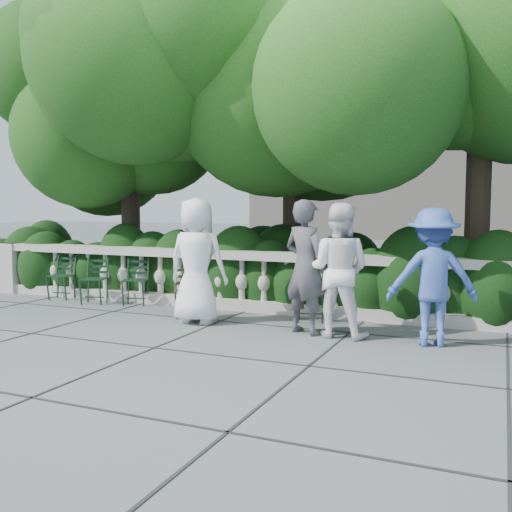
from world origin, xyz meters
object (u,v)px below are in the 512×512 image
at_px(chair_d, 310,323).
at_px(person_older_blue, 433,277).
at_px(person_woman_grey, 305,267).
at_px(person_businessman, 197,261).
at_px(chair_c, 134,306).
at_px(chair_b, 58,300).
at_px(chair_a, 91,305).
at_px(person_casual_man, 338,270).
at_px(chair_weathered, 195,321).

relative_size(chair_d, person_older_blue, 0.49).
bearing_deg(person_woman_grey, person_businessman, 19.96).
height_order(chair_c, person_older_blue, person_older_blue).
distance_m(person_woman_grey, person_older_blue, 1.67).
distance_m(chair_b, person_older_blue, 6.88).
bearing_deg(chair_a, person_casual_man, -24.60).
distance_m(chair_weathered, person_woman_grey, 2.03).
height_order(chair_d, person_businessman, person_businessman).
bearing_deg(chair_a, chair_b, 153.33).
xyz_separation_m(person_businessman, person_older_blue, (3.38, -0.03, -0.07)).
distance_m(chair_a, person_casual_man, 4.78).
bearing_deg(chair_c, chair_b, 161.11).
relative_size(chair_a, chair_b, 1.00).
distance_m(chair_a, person_woman_grey, 4.34).
bearing_deg(chair_c, person_businessman, -44.11).
distance_m(chair_c, person_older_blue, 5.23).
xyz_separation_m(person_woman_grey, person_casual_man, (0.46, 0.01, -0.02)).
relative_size(chair_b, person_businessman, 0.45).
height_order(chair_d, chair_weathered, same).
bearing_deg(chair_d, person_older_blue, -35.74).
relative_size(chair_c, person_casual_man, 0.47).
bearing_deg(person_casual_man, chair_weathered, -1.22).
bearing_deg(person_casual_man, chair_d, -45.60).
height_order(chair_b, chair_d, same).
xyz_separation_m(chair_c, person_woman_grey, (3.42, -0.81, 0.92)).
xyz_separation_m(chair_d, person_older_blue, (1.81, -0.66, 0.86)).
xyz_separation_m(chair_d, person_woman_grey, (0.14, -0.66, 0.92)).
bearing_deg(chair_a, chair_weathered, -28.83).
height_order(chair_a, chair_d, same).
bearing_deg(person_older_blue, chair_c, -25.55).
distance_m(chair_a, chair_d, 4.06).
xyz_separation_m(chair_b, person_woman_grey, (5.11, -0.78, 0.92)).
xyz_separation_m(person_businessman, person_casual_man, (2.17, -0.02, -0.04)).
bearing_deg(person_older_blue, chair_weathered, -18.66).
bearing_deg(person_older_blue, person_woman_grey, -16.46).
relative_size(chair_a, person_older_blue, 0.49).
distance_m(chair_b, person_woman_grey, 5.25).
relative_size(person_businessman, person_older_blue, 1.08).
bearing_deg(chair_weathered, person_businessman, -102.48).
distance_m(chair_a, chair_weathered, 2.45).
bearing_deg(chair_c, chair_d, -22.28).
bearing_deg(person_businessman, chair_a, -16.69).
bearing_deg(person_businessman, person_woman_grey, 175.77).
relative_size(chair_b, person_older_blue, 0.49).
bearing_deg(person_older_blue, person_businessman, -17.06).
xyz_separation_m(chair_d, person_casual_man, (0.60, -0.65, 0.90)).
height_order(chair_a, chair_c, same).
distance_m(person_businessman, person_casual_man, 2.17).
bearing_deg(chair_b, person_woman_grey, -19.33).
relative_size(chair_weathered, person_businessman, 0.45).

